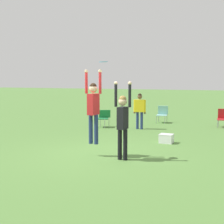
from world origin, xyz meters
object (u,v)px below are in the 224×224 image
object	(u,v)px
frisbee	(103,62)
camping_chair_0	(162,113)
camping_chair_1	(224,117)
camping_chair_2	(103,117)
person_jumping	(93,105)
cooler_box	(166,139)
person_defending	(123,118)
person_spectator_near	(140,108)

from	to	relation	value
frisbee	camping_chair_0	world-z (taller)	frisbee
camping_chair_1	camping_chair_2	xyz separation A→B (m)	(-5.20, -2.30, 0.00)
camping_chair_1	camping_chair_2	bearing A→B (deg)	16.21
person_jumping	frisbee	distance (m)	1.27
person_jumping	cooler_box	bearing A→B (deg)	-25.95
camping_chair_0	person_jumping	bearing A→B (deg)	78.73
person_jumping	cooler_box	world-z (taller)	person_jumping
person_defending	camping_chair_0	bearing A→B (deg)	-170.81
camping_chair_2	camping_chair_0	bearing A→B (deg)	-153.52
frisbee	camping_chair_2	size ratio (longest dim) A/B	0.31
camping_chair_1	person_spectator_near	world-z (taller)	person_spectator_near
person_defending	person_jumping	bearing A→B (deg)	-90.00
cooler_box	camping_chair_2	bearing A→B (deg)	146.19
frisbee	camping_chair_0	distance (m)	8.24
frisbee	camping_chair_0	size ratio (longest dim) A/B	0.28
person_defending	person_spectator_near	distance (m)	5.54
frisbee	person_spectator_near	size ratio (longest dim) A/B	0.15
frisbee	cooler_box	bearing A→B (deg)	68.69
frisbee	camping_chair_2	bearing A→B (deg)	115.89
person_defending	frisbee	distance (m)	1.66
camping_chair_0	camping_chair_1	distance (m)	3.08
person_defending	camping_chair_1	world-z (taller)	person_defending
frisbee	camping_chair_2	xyz separation A→B (m)	(-2.57, 5.29, -2.25)
frisbee	camping_chair_2	distance (m)	6.29
person_defending	frisbee	xyz separation A→B (m)	(-0.57, -0.04, 1.56)
person_defending	camping_chair_2	xyz separation A→B (m)	(-3.13, 5.25, -0.69)
cooler_box	camping_chair_1	bearing A→B (deg)	72.10
camping_chair_1	person_spectator_near	size ratio (longest dim) A/B	0.53
camping_chair_0	cooler_box	xyz separation A→B (m)	(1.52, -5.09, -0.34)
person_defending	camping_chair_1	size ratio (longest dim) A/B	2.54
person_jumping	person_spectator_near	world-z (taller)	person_jumping
camping_chair_0	frisbee	bearing A→B (deg)	81.35
person_spectator_near	camping_chair_0	bearing A→B (deg)	72.04
person_defending	frisbee	bearing A→B (deg)	-84.42
person_defending	person_spectator_near	bearing A→B (deg)	-163.69
frisbee	person_defending	bearing A→B (deg)	3.54
camping_chair_1	camping_chair_2	size ratio (longest dim) A/B	1.08
camping_chair_1	camping_chair_2	distance (m)	5.69
person_jumping	frisbee	xyz separation A→B (m)	(0.36, -0.07, 1.21)
person_jumping	person_spectator_near	xyz separation A→B (m)	(-0.43, 5.33, -0.55)
camping_chair_0	camping_chair_2	size ratio (longest dim) A/B	1.09
person_defending	cooler_box	size ratio (longest dim) A/B	4.67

